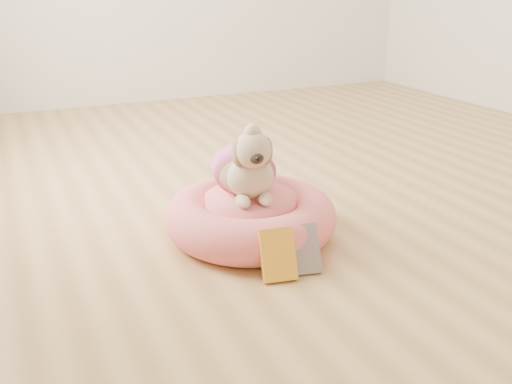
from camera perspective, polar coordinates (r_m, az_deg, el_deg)
name	(u,v)px	position (r m, az deg, el deg)	size (l,w,h in m)	color
floor	(332,176)	(2.98, 7.56, 1.63)	(4.50, 4.50, 0.00)	#AE8248
pet_bed	(251,217)	(2.24, -0.53, -2.47)	(0.67, 0.67, 0.17)	#EE5D68
dog	(245,155)	(2.18, -1.08, 3.71)	(0.29, 0.42, 0.31)	brown
book_yellow	(278,255)	(1.94, 2.22, -6.29)	(0.12, 0.02, 0.18)	yellow
book_white	(303,249)	(2.00, 4.74, -5.72)	(0.11, 0.02, 0.18)	silver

